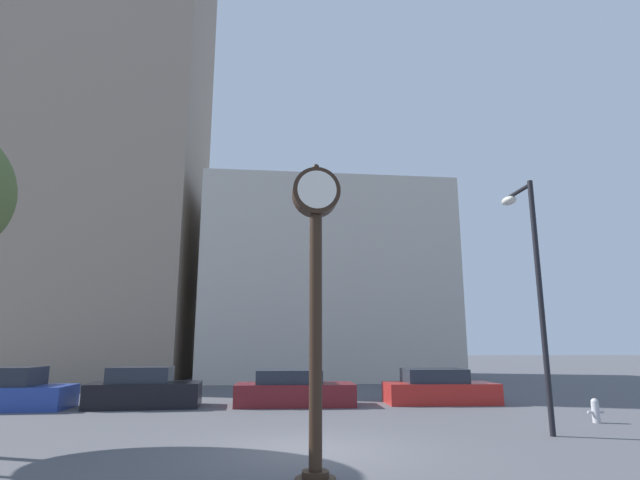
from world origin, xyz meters
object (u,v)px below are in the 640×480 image
street_clock (316,277)px  street_lamp_right (530,263)px  car_blue (8,392)px  car_black (144,390)px  car_maroon (294,390)px  fire_hydrant_near (596,410)px  car_red (439,389)px

street_clock → street_lamp_right: size_ratio=0.82×
car_blue → street_lamp_right: street_lamp_right is taller
car_black → street_lamp_right: bearing=-33.2°
street_clock → car_maroon: size_ratio=1.21×
car_maroon → fire_hydrant_near: 9.76m
street_clock → car_red: street_clock is taller
car_blue → car_black: car_blue is taller
car_black → fire_hydrant_near: 14.64m
street_clock → car_black: 12.21m
car_black → car_red: (10.91, 0.02, -0.05)m
car_blue → car_red: 15.44m
car_blue → car_red: (15.44, 0.18, -0.05)m
street_clock → street_lamp_right: bearing=33.4°
car_maroon → fire_hydrant_near: car_maroon is taller
street_clock → street_lamp_right: (6.17, 4.07, 1.01)m
car_maroon → street_lamp_right: bearing=-46.1°
fire_hydrant_near → car_maroon: bearing=148.7°
street_lamp_right → car_black: bearing=149.2°
car_maroon → street_clock: bearing=-89.4°
car_black → car_red: 10.91m
car_blue → car_maroon: car_blue is taller
car_blue → car_black: (4.53, 0.16, -0.00)m
car_red → car_black: bearing=-177.4°
car_blue → street_lamp_right: (15.78, -6.54, 3.71)m
car_blue → street_lamp_right: bearing=-22.0°
street_clock → car_maroon: bearing=88.5°
car_black → car_red: size_ratio=0.93×
car_blue → car_black: size_ratio=1.03×
street_clock → street_lamp_right: street_lamp_right is taller
car_black → car_maroon: bearing=-3.7°
car_red → street_lamp_right: (0.34, -6.72, 3.76)m
car_red → fire_hydrant_near: bearing=-59.3°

